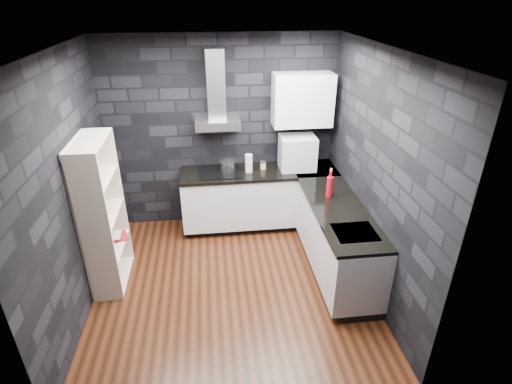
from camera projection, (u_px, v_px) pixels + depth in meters
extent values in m
plane|color=#411E0F|center=(232.00, 284.00, 4.83)|extent=(3.20, 3.20, 0.00)
plane|color=white|center=(224.00, 49.00, 3.60)|extent=(3.20, 3.20, 0.00)
cube|color=black|center=(221.00, 134.00, 5.65)|extent=(3.20, 0.05, 2.70)
cube|color=black|center=(242.00, 285.00, 2.78)|extent=(3.20, 0.05, 2.70)
cube|color=black|center=(68.00, 192.00, 4.04)|extent=(0.05, 3.20, 2.70)
cube|color=black|center=(376.00, 176.00, 4.39)|extent=(0.05, 3.20, 2.70)
cube|color=black|center=(259.00, 221.00, 6.04)|extent=(2.18, 0.50, 0.10)
cube|color=black|center=(337.00, 267.00, 5.04)|extent=(0.50, 1.78, 0.10)
cube|color=silver|center=(259.00, 197.00, 5.81)|extent=(2.20, 0.60, 0.76)
cube|color=silver|center=(337.00, 239.00, 4.84)|extent=(0.60, 1.80, 0.76)
cube|color=black|center=(259.00, 172.00, 5.62)|extent=(2.20, 0.62, 0.04)
cube|color=black|center=(339.00, 210.00, 4.65)|extent=(0.62, 1.80, 0.04)
cube|color=black|center=(315.00, 169.00, 5.71)|extent=(0.62, 0.62, 0.04)
cube|color=#A5A5A9|center=(218.00, 124.00, 5.37)|extent=(0.60, 0.34, 0.12)
cube|color=#A5A5A9|center=(216.00, 84.00, 5.20)|extent=(0.24, 0.20, 0.90)
cube|color=silver|center=(303.00, 100.00, 5.36)|extent=(0.80, 0.35, 0.70)
cube|color=black|center=(220.00, 172.00, 5.56)|extent=(0.58, 0.50, 0.01)
cube|color=#A5A5A9|center=(355.00, 232.00, 4.21)|extent=(0.44, 0.40, 0.01)
cylinder|color=silver|center=(228.00, 166.00, 5.57)|extent=(0.25, 0.25, 0.12)
cylinder|color=silver|center=(249.00, 163.00, 5.52)|extent=(0.13, 0.13, 0.26)
cylinder|color=#D4B48C|center=(263.00, 166.00, 5.64)|extent=(0.09, 0.09, 0.10)
cylinder|color=silver|center=(284.00, 166.00, 5.62)|extent=(0.10, 0.10, 0.12)
cube|color=silver|center=(297.00, 153.00, 5.59)|extent=(0.50, 0.39, 0.49)
cylinder|color=#A70714|center=(330.00, 187.00, 4.86)|extent=(0.08, 0.08, 0.26)
cube|color=beige|center=(103.00, 215.00, 4.51)|extent=(0.50, 0.85, 1.80)
imported|color=white|center=(100.00, 217.00, 4.40)|extent=(0.24, 0.24, 0.05)
imported|color=maroon|center=(111.00, 231.00, 4.82)|extent=(0.17, 0.10, 0.24)
imported|color=#B2B2B2|center=(107.00, 230.00, 4.81)|extent=(0.15, 0.02, 0.20)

